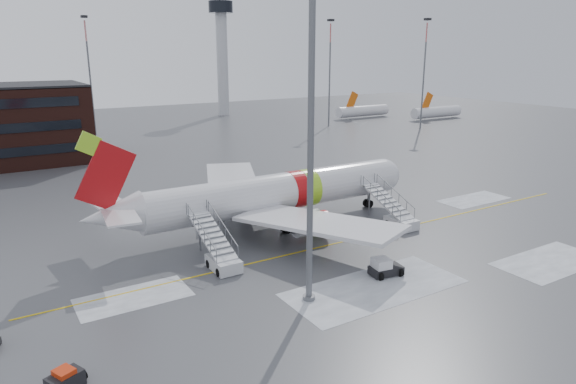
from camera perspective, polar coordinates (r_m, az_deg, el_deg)
ground at (r=50.61m, az=7.34°, el=-4.71°), size 260.00×260.00×0.00m
airliner at (r=51.40m, az=-2.07°, el=-0.27°), size 35.03×32.97×11.18m
airstair_fwd at (r=53.47m, az=11.94°, el=-2.61°), size 2.05×7.70×3.48m
airstair_aft at (r=43.02m, az=-7.61°, el=-6.90°), size 2.05×7.70×3.48m
pushback_tug at (r=41.91m, az=10.65°, el=-8.27°), size 2.78×2.25×1.48m
baggage_tractor at (r=31.09m, az=-23.52°, el=-18.70°), size 2.46×1.70×1.20m
light_mast_near at (r=33.85m, az=2.58°, el=8.78°), size 1.20×1.20×25.94m
control_tower at (r=144.85m, az=-7.36°, el=15.87°), size 6.40×6.40×30.00m
light_mast_far_ne at (r=122.37m, az=4.67°, el=13.74°), size 1.20×1.20×24.25m
light_mast_far_n at (r=116.92m, az=-21.22°, el=12.71°), size 1.20×1.20×24.25m
light_mast_far_e at (r=122.37m, az=14.91°, el=13.29°), size 1.20×1.20×24.25m
distant_aircraft at (r=137.99m, az=11.00°, el=7.93°), size 35.00×18.00×8.00m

